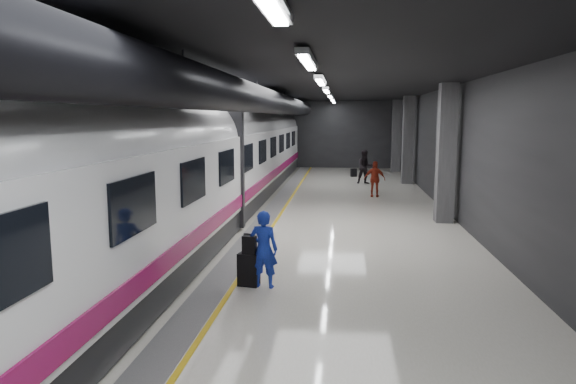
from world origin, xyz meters
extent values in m
plane|color=silver|center=(0.00, 0.00, 0.00)|extent=(40.00, 40.00, 0.00)
cube|color=black|center=(0.00, 0.00, 4.50)|extent=(10.00, 40.00, 0.02)
cube|color=#28282B|center=(0.00, 20.00, 2.25)|extent=(10.00, 0.02, 4.50)
cube|color=#28282B|center=(-5.00, 0.00, 2.25)|extent=(0.02, 40.00, 4.50)
cube|color=#28282B|center=(5.00, 0.00, 2.25)|extent=(0.02, 40.00, 4.50)
cube|color=slate|center=(-1.35, 0.00, 0.01)|extent=(0.65, 39.80, 0.01)
cube|color=gold|center=(-0.95, 0.00, 0.01)|extent=(0.10, 39.80, 0.01)
cylinder|color=black|center=(-1.30, 0.00, 3.95)|extent=(0.80, 38.00, 0.80)
cube|color=silver|center=(0.60, -6.00, 4.40)|extent=(0.22, 2.60, 0.10)
cube|color=silver|center=(0.60, -1.00, 4.40)|extent=(0.22, 2.60, 0.10)
cube|color=silver|center=(0.60, 4.00, 4.40)|extent=(0.22, 2.60, 0.10)
cube|color=silver|center=(0.60, 9.00, 4.40)|extent=(0.22, 2.60, 0.10)
cube|color=silver|center=(0.60, 14.00, 4.40)|extent=(0.22, 2.60, 0.10)
cube|color=silver|center=(0.60, 18.00, 4.40)|extent=(0.22, 2.60, 0.10)
cube|color=#515154|center=(4.55, 2.00, 2.25)|extent=(0.55, 0.55, 4.50)
cube|color=#515154|center=(4.55, 12.00, 2.25)|extent=(0.55, 0.55, 4.50)
cube|color=#515154|center=(4.55, 18.00, 2.25)|extent=(0.55, 0.55, 4.50)
cube|color=black|center=(-3.25, 0.00, 0.35)|extent=(2.80, 38.00, 0.60)
cube|color=white|center=(-3.25, 0.00, 1.75)|extent=(2.90, 38.00, 2.20)
cylinder|color=white|center=(-3.25, 0.00, 2.70)|extent=(2.80, 38.00, 2.80)
cube|color=#870C49|center=(-1.78, 0.00, 0.95)|extent=(0.04, 38.00, 0.35)
cube|color=black|center=(-3.25, 0.00, 2.00)|extent=(3.05, 0.25, 3.80)
cube|color=black|center=(-1.78, -8.00, 2.15)|extent=(0.05, 1.60, 0.85)
cube|color=black|center=(-1.78, -5.00, 2.15)|extent=(0.05, 1.60, 0.85)
cube|color=black|center=(-1.78, -2.00, 2.15)|extent=(0.05, 1.60, 0.85)
cube|color=black|center=(-1.78, 1.00, 2.15)|extent=(0.05, 1.60, 0.85)
cube|color=black|center=(-1.78, 4.00, 2.15)|extent=(0.05, 1.60, 0.85)
cube|color=black|center=(-1.78, 7.00, 2.15)|extent=(0.05, 1.60, 0.85)
cube|color=black|center=(-1.78, 10.00, 2.15)|extent=(0.05, 1.60, 0.85)
cube|color=black|center=(-1.78, 13.00, 2.15)|extent=(0.05, 1.60, 0.85)
cube|color=black|center=(-1.78, 16.00, 2.15)|extent=(0.05, 1.60, 0.85)
imported|color=#1A2BC3|center=(-0.33, -5.13, 0.79)|extent=(0.61, 0.44, 1.58)
cube|color=black|center=(-0.65, -5.08, 0.34)|extent=(0.46, 0.33, 0.68)
cube|color=black|center=(-0.63, -5.10, 0.86)|extent=(0.29, 0.18, 0.37)
imported|color=black|center=(2.37, 11.55, 0.88)|extent=(0.98, 0.84, 1.75)
imported|color=maroon|center=(2.60, 7.22, 0.78)|extent=(0.91, 0.39, 1.55)
cube|color=black|center=(1.86, 14.72, 0.24)|extent=(0.38, 0.32, 0.48)
camera|label=1|loc=(1.23, -15.07, 3.43)|focal=32.00mm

